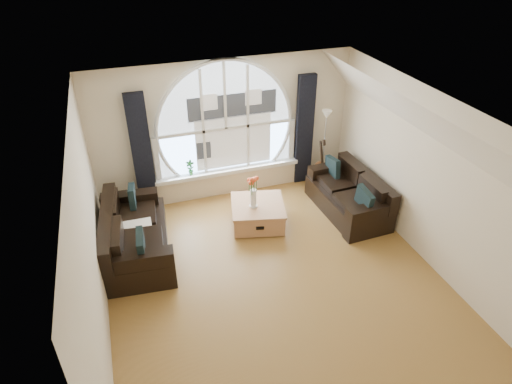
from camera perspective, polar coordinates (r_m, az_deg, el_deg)
name	(u,v)px	position (r m, az deg, el deg)	size (l,w,h in m)	color
ground	(274,278)	(7.07, 2.35, -10.95)	(5.00, 5.50, 0.01)	brown
ceiling	(279,116)	(5.59, 2.97, 9.69)	(5.00, 5.50, 0.01)	silver
wall_back	(225,130)	(8.53, -3.98, 8.02)	(5.00, 0.01, 2.70)	beige
wall_front	(383,367)	(4.47, 16.09, -20.88)	(5.00, 0.01, 2.70)	beige
wall_left	(90,242)	(5.96, -20.60, -6.01)	(0.01, 5.50, 2.70)	beige
wall_right	(426,178)	(7.39, 21.09, 1.72)	(0.01, 5.50, 2.70)	beige
attic_slope	(423,120)	(6.78, 20.71, 8.62)	(0.92, 5.50, 0.72)	silver
arched_window	(225,117)	(8.39, -4.00, 9.65)	(2.60, 0.06, 2.15)	silver
window_sill	(228,170)	(8.82, -3.61, 2.78)	(2.90, 0.22, 0.08)	white
window_frame	(226,117)	(8.37, -3.94, 9.58)	(2.76, 0.08, 2.15)	white
neighbor_house	(233,122)	(8.46, -2.95, 8.97)	(1.70, 0.02, 1.50)	silver
curtain_left	(142,154)	(8.30, -14.47, 4.76)	(0.35, 0.12, 2.30)	black
curtain_right	(304,131)	(9.00, 6.24, 7.86)	(0.35, 0.12, 2.30)	black
sofa_left	(136,234)	(7.52, -15.22, -5.26)	(0.98, 1.97, 0.87)	black
sofa_right	(348,194)	(8.45, 11.82, -0.21)	(0.90, 1.79, 0.80)	black
coffee_chest	(258,213)	(8.04, 0.22, -2.72)	(0.94, 0.94, 0.46)	#AC724B
throw_blanket	(135,233)	(7.38, -15.28, -5.09)	(0.55, 0.55, 0.10)	silver
vase_flowers	(253,188)	(7.67, -0.35, 0.53)	(0.24, 0.24, 0.70)	white
floor_lamp	(324,148)	(9.15, 8.72, 5.66)	(0.24, 0.24, 1.60)	#B2B2B2
guitar	(320,161)	(9.20, 8.22, 3.96)	(0.36, 0.24, 1.06)	brown
potted_plant	(190,168)	(8.59, -8.47, 3.11)	(0.16, 0.11, 0.31)	#1E6023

